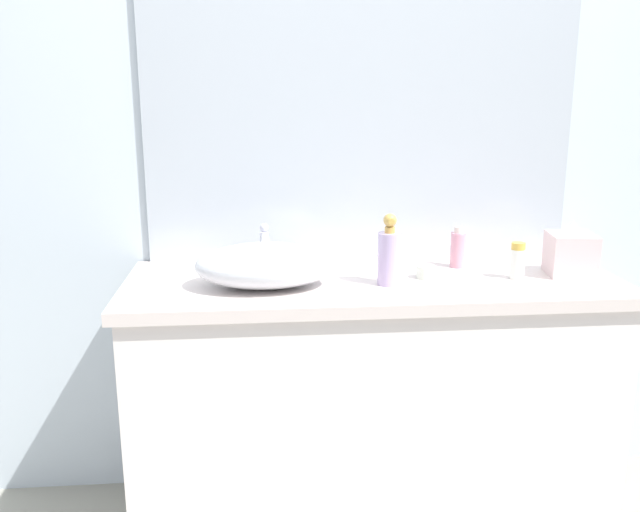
# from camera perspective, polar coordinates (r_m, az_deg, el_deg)

# --- Properties ---
(bathroom_wall_rear) EXTENTS (6.00, 0.06, 2.60)m
(bathroom_wall_rear) POSITION_cam_1_polar(r_m,az_deg,el_deg) (2.32, 3.45, 10.86)
(bathroom_wall_rear) COLOR silver
(bathroom_wall_rear) RESTS_ON ground
(vanity_counter) EXTENTS (1.54, 0.56, 0.86)m
(vanity_counter) POSITION_cam_1_polar(r_m,az_deg,el_deg) (2.24, 4.32, -12.45)
(vanity_counter) COLOR white
(vanity_counter) RESTS_ON ground
(wall_mirror_panel) EXTENTS (1.45, 0.01, 0.98)m
(wall_mirror_panel) POSITION_cam_1_polar(r_m,az_deg,el_deg) (2.28, 3.58, 11.93)
(wall_mirror_panel) COLOR #B2BCC6
(wall_mirror_panel) RESTS_ON vanity_counter
(sink_basin) EXTENTS (0.42, 0.27, 0.13)m
(sink_basin) POSITION_cam_1_polar(r_m,az_deg,el_deg) (1.98, -4.72, -0.79)
(sink_basin) COLOR silver
(sink_basin) RESTS_ON vanity_counter
(faucet) EXTENTS (0.03, 0.14, 0.16)m
(faucet) POSITION_cam_1_polar(r_m,az_deg,el_deg) (2.12, -4.77, 0.92)
(faucet) COLOR silver
(faucet) RESTS_ON vanity_counter
(soap_dispenser) EXTENTS (0.07, 0.07, 0.22)m
(soap_dispenser) POSITION_cam_1_polar(r_m,az_deg,el_deg) (2.00, 5.95, 0.09)
(soap_dispenser) COLOR #C0AAD8
(soap_dispenser) RESTS_ON vanity_counter
(lotion_bottle) EXTENTS (0.05, 0.05, 0.12)m
(lotion_bottle) POSITION_cam_1_polar(r_m,az_deg,el_deg) (2.15, 16.57, -0.41)
(lotion_bottle) COLOR white
(lotion_bottle) RESTS_ON vanity_counter
(perfume_bottle) EXTENTS (0.05, 0.05, 0.14)m
(perfume_bottle) POSITION_cam_1_polar(r_m,az_deg,el_deg) (2.24, 11.75, 0.62)
(perfume_bottle) COLOR pink
(perfume_bottle) RESTS_ON vanity_counter
(tissue_box) EXTENTS (0.16, 0.16, 0.17)m
(tissue_box) POSITION_cam_1_polar(r_m,az_deg,el_deg) (2.25, 20.71, 0.33)
(tissue_box) COLOR beige
(tissue_box) RESTS_ON vanity_counter
(candle_jar) EXTENTS (0.06, 0.06, 0.04)m
(candle_jar) POSITION_cam_1_polar(r_m,az_deg,el_deg) (2.10, 9.05, -1.36)
(candle_jar) COLOR silver
(candle_jar) RESTS_ON vanity_counter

